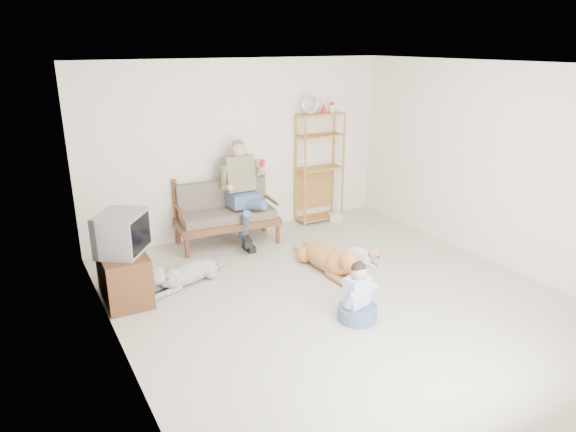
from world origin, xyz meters
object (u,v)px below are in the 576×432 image
tv_stand (123,275)px  etagere (320,167)px  loveseat (225,212)px  golden_retriever (329,259)px

tv_stand → etagere: bearing=20.9°
etagere → loveseat: bearing=-174.8°
tv_stand → golden_retriever: bearing=-11.2°
loveseat → golden_retriever: (0.78, -1.67, -0.31)m
loveseat → tv_stand: bearing=-142.5°
etagere → tv_stand: etagere is taller
etagere → golden_retriever: etagere is taller
loveseat → etagere: (1.79, 0.16, 0.45)m
loveseat → tv_stand: loveseat is taller
golden_retriever → tv_stand: bearing=166.3°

